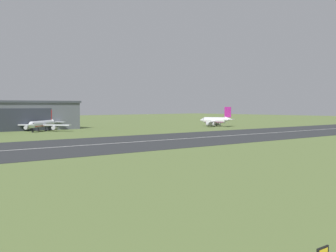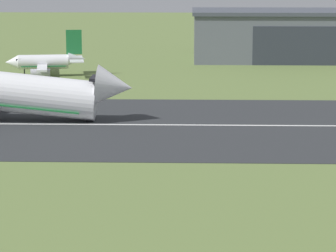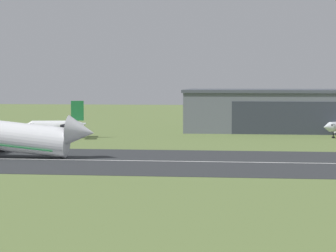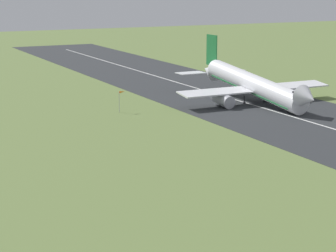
% 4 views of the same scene
% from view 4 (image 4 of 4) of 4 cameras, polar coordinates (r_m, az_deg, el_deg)
% --- Properties ---
extents(ground_plane, '(743.44, 743.44, 0.00)m').
position_cam_4_polar(ground_plane, '(127.68, -3.32, -3.72)').
color(ground_plane, olive).
extents(airplane_landing, '(58.53, 49.94, 18.51)m').
position_cam_4_polar(airplane_landing, '(198.11, 7.43, 3.54)').
color(airplane_landing, white).
rests_on(airplane_landing, ground_plane).
extents(windsock_pole, '(1.03, 2.04, 5.95)m').
position_cam_4_polar(windsock_pole, '(182.26, -4.06, 2.85)').
color(windsock_pole, '#B7B7BC').
rests_on(windsock_pole, ground_plane).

